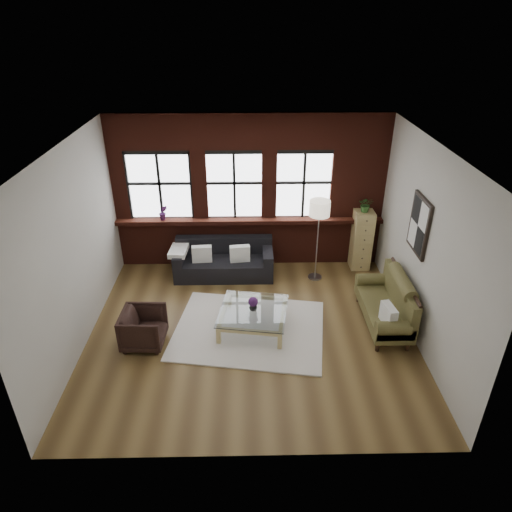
{
  "coord_description": "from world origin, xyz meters",
  "views": [
    {
      "loc": [
        -0.03,
        -6.3,
        4.93
      ],
      "look_at": [
        0.1,
        0.6,
        1.15
      ],
      "focal_mm": 32.0,
      "sensor_mm": 36.0,
      "label": 1
    }
  ],
  "objects_px": {
    "dark_sofa": "(224,259)",
    "vase": "(253,307)",
    "vintage_settee": "(384,303)",
    "floor_lamp": "(318,238)",
    "armchair": "(144,328)",
    "coffee_table": "(253,319)",
    "drawer_chest": "(362,240)"
  },
  "relations": [
    {
      "from": "dark_sofa",
      "to": "drawer_chest",
      "type": "distance_m",
      "value": 2.91
    },
    {
      "from": "dark_sofa",
      "to": "vase",
      "type": "height_order",
      "value": "dark_sofa"
    },
    {
      "from": "armchair",
      "to": "vase",
      "type": "height_order",
      "value": "armchair"
    },
    {
      "from": "drawer_chest",
      "to": "floor_lamp",
      "type": "distance_m",
      "value": 1.13
    },
    {
      "from": "dark_sofa",
      "to": "vase",
      "type": "bearing_deg",
      "value": -72.21
    },
    {
      "from": "vase",
      "to": "drawer_chest",
      "type": "xyz_separation_m",
      "value": [
        2.3,
        2.09,
        0.2
      ]
    },
    {
      "from": "dark_sofa",
      "to": "coffee_table",
      "type": "bearing_deg",
      "value": -72.21
    },
    {
      "from": "vintage_settee",
      "to": "floor_lamp",
      "type": "xyz_separation_m",
      "value": [
        -0.96,
        1.59,
        0.48
      ]
    },
    {
      "from": "armchair",
      "to": "vase",
      "type": "relative_size",
      "value": 4.81
    },
    {
      "from": "vase",
      "to": "floor_lamp",
      "type": "distance_m",
      "value": 2.16
    },
    {
      "from": "coffee_table",
      "to": "vase",
      "type": "height_order",
      "value": "vase"
    },
    {
      "from": "dark_sofa",
      "to": "vase",
      "type": "relative_size",
      "value": 13.95
    },
    {
      "from": "vase",
      "to": "drawer_chest",
      "type": "height_order",
      "value": "drawer_chest"
    },
    {
      "from": "vase",
      "to": "floor_lamp",
      "type": "xyz_separation_m",
      "value": [
        1.3,
        1.66,
        0.48
      ]
    },
    {
      "from": "vase",
      "to": "coffee_table",
      "type": "bearing_deg",
      "value": 141.34
    },
    {
      "from": "vintage_settee",
      "to": "armchair",
      "type": "bearing_deg",
      "value": -173.59
    },
    {
      "from": "vintage_settee",
      "to": "vase",
      "type": "bearing_deg",
      "value": -178.24
    },
    {
      "from": "dark_sofa",
      "to": "drawer_chest",
      "type": "bearing_deg",
      "value": 5.63
    },
    {
      "from": "dark_sofa",
      "to": "armchair",
      "type": "bearing_deg",
      "value": -119.03
    },
    {
      "from": "drawer_chest",
      "to": "dark_sofa",
      "type": "bearing_deg",
      "value": -174.37
    },
    {
      "from": "dark_sofa",
      "to": "coffee_table",
      "type": "relative_size",
      "value": 1.77
    },
    {
      "from": "floor_lamp",
      "to": "drawer_chest",
      "type": "bearing_deg",
      "value": 23.53
    },
    {
      "from": "floor_lamp",
      "to": "vintage_settee",
      "type": "bearing_deg",
      "value": -58.85
    },
    {
      "from": "vintage_settee",
      "to": "coffee_table",
      "type": "bearing_deg",
      "value": -178.24
    },
    {
      "from": "floor_lamp",
      "to": "vase",
      "type": "bearing_deg",
      "value": -128.13
    },
    {
      "from": "vintage_settee",
      "to": "floor_lamp",
      "type": "height_order",
      "value": "floor_lamp"
    },
    {
      "from": "vintage_settee",
      "to": "coffee_table",
      "type": "distance_m",
      "value": 2.27
    },
    {
      "from": "dark_sofa",
      "to": "vintage_settee",
      "type": "bearing_deg",
      "value": -31.49
    },
    {
      "from": "vase",
      "to": "vintage_settee",
      "type": "bearing_deg",
      "value": 1.76
    },
    {
      "from": "coffee_table",
      "to": "floor_lamp",
      "type": "relative_size",
      "value": 0.61
    },
    {
      "from": "dark_sofa",
      "to": "floor_lamp",
      "type": "height_order",
      "value": "floor_lamp"
    },
    {
      "from": "dark_sofa",
      "to": "vintage_settee",
      "type": "xyz_separation_m",
      "value": [
        2.84,
        -1.74,
        0.08
      ]
    }
  ]
}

